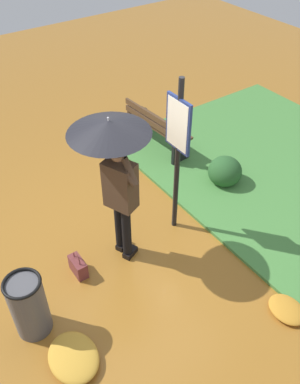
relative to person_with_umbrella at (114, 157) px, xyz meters
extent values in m
plane|color=#9E6623|center=(0.02, -0.11, -1.55)|extent=(18.00, 18.00, 0.00)
cube|color=#47843D|center=(0.01, -3.21, -1.53)|extent=(4.80, 4.00, 0.05)
cylinder|color=black|center=(-0.17, -0.01, -1.12)|extent=(0.12, 0.12, 0.86)
cylinder|color=black|center=(0.01, -0.01, -1.12)|extent=(0.12, 0.12, 0.86)
cube|color=black|center=(-0.17, -0.05, -1.51)|extent=(0.19, 0.25, 0.08)
cube|color=black|center=(0.01, -0.05, -1.51)|extent=(0.19, 0.25, 0.08)
cube|color=#473323|center=(-0.08, -0.01, -0.37)|extent=(0.44, 0.37, 0.64)
sphere|color=#8C664C|center=(-0.08, -0.01, 0.09)|extent=(0.20, 0.20, 0.20)
ellipsoid|color=black|center=(-0.08, -0.01, 0.12)|extent=(0.20, 0.20, 0.15)
cylinder|color=#473323|center=(-0.29, -0.04, -0.16)|extent=(0.18, 0.13, 0.18)
cylinder|color=#473323|center=(-0.25, -0.05, -0.07)|extent=(0.24, 0.11, 0.33)
cube|color=black|center=(-0.17, -0.03, 0.07)|extent=(0.07, 0.04, 0.14)
cylinder|color=#473323|center=(0.08, -0.01, -0.13)|extent=(0.11, 0.10, 0.09)
cylinder|color=#473323|center=(0.07, 0.00, -0.04)|extent=(0.10, 0.09, 0.23)
cylinder|color=#A5A5AD|center=(0.06, 0.01, 0.27)|extent=(0.02, 0.02, 0.41)
cone|color=black|center=(0.06, 0.01, 0.37)|extent=(0.96, 0.96, 0.16)
sphere|color=#A5A5AD|center=(0.06, 0.01, 0.48)|extent=(0.02, 0.02, 0.02)
cylinder|color=black|center=(-0.06, -0.89, -0.40)|extent=(0.07, 0.07, 2.30)
cube|color=navy|center=(-0.06, -0.88, 0.15)|extent=(0.44, 0.04, 0.70)
cube|color=silver|center=(-0.06, -0.86, 0.15)|extent=(0.38, 0.01, 0.64)
cube|color=brown|center=(-0.05, 0.67, -1.43)|extent=(0.30, 0.14, 0.24)
torus|color=brown|center=(-0.05, 0.67, -1.27)|extent=(0.18, 0.02, 0.18)
cube|color=black|center=(1.09, -1.90, -1.33)|extent=(0.09, 0.36, 0.44)
cube|color=black|center=(2.37, -1.90, -1.33)|extent=(0.09, 0.36, 0.44)
cube|color=#513823|center=(1.73, -2.02, -1.09)|extent=(1.40, 0.21, 0.04)
cube|color=#513823|center=(1.73, -1.90, -1.09)|extent=(1.40, 0.21, 0.04)
cube|color=#513823|center=(1.73, -1.78, -1.09)|extent=(1.40, 0.21, 0.04)
cube|color=#513823|center=(1.73, -1.73, -0.99)|extent=(1.40, 0.15, 0.10)
cube|color=#513823|center=(1.73, -1.73, -0.85)|extent=(1.40, 0.15, 0.10)
cylinder|color=#4C4C51|center=(-0.46, 1.45, -1.15)|extent=(0.40, 0.40, 0.80)
torus|color=black|center=(-0.46, 1.45, -0.74)|extent=(0.42, 0.42, 0.04)
ellipsoid|color=#285628|center=(0.24, -2.14, -1.31)|extent=(0.54, 0.54, 0.49)
ellipsoid|color=#1E421E|center=(0.40, -2.22, -1.39)|extent=(0.33, 0.33, 0.33)
ellipsoid|color=#C68428|center=(-2.00, -1.08, -1.50)|extent=(0.47, 0.38, 0.10)
ellipsoid|color=gold|center=(-1.09, 1.27, -1.48)|extent=(0.65, 0.52, 0.14)
camera|label=1|loc=(-3.37, 1.87, 2.74)|focal=38.50mm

